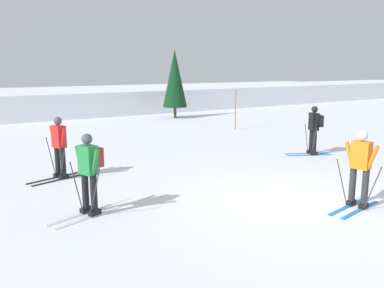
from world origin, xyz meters
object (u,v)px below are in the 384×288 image
trail_marker_pole (235,110)px  conifer_far_left (175,78)px  skier_red (59,146)px  skier_green (89,170)px  skier_orange (360,167)px  skier_black (314,128)px

trail_marker_pole → conifer_far_left: conifer_far_left is taller
skier_red → skier_green: (-0.17, -3.15, 0.04)m
skier_green → trail_marker_pole: trail_marker_pole is taller
skier_orange → skier_red: size_ratio=1.00×
trail_marker_pole → skier_red: bearing=-155.4°
skier_black → skier_red: 8.48m
skier_green → trail_marker_pole: (9.72, 7.53, 0.04)m
skier_black → trail_marker_pole: 6.10m
skier_black → skier_green: (-8.49, -1.55, 0.00)m
skier_red → conifer_far_left: (9.35, 9.99, 1.46)m
skier_red → skier_green: bearing=-93.1°
skier_red → trail_marker_pole: (9.55, 4.38, 0.08)m
skier_green → trail_marker_pole: size_ratio=0.86×
skier_black → conifer_far_left: 11.72m
skier_orange → skier_black: size_ratio=1.00×
conifer_far_left → skier_orange: bearing=-105.6°
skier_orange → skier_green: bearing=152.1°
skier_red → conifer_far_left: size_ratio=0.42×
skier_black → trail_marker_pole: trail_marker_pole is taller
trail_marker_pole → conifer_far_left: size_ratio=0.49×
skier_red → conifer_far_left: 13.76m
skier_orange → trail_marker_pole: 11.22m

